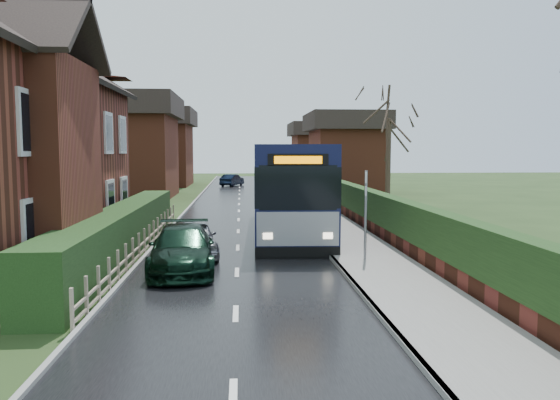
{
  "coord_description": "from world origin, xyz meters",
  "views": [
    {
      "loc": [
        0.13,
        -13.57,
        3.55
      ],
      "look_at": [
        1.5,
        5.44,
        1.8
      ],
      "focal_mm": 35.0,
      "sensor_mm": 36.0,
      "label": 1
    }
  ],
  "objects": [
    {
      "name": "front_hedge",
      "position": [
        -3.9,
        5.0,
        0.8
      ],
      "size": [
        1.2,
        16.0,
        1.6
      ],
      "primitive_type": "cube",
      "color": "#1A3213",
      "rests_on": "ground"
    },
    {
      "name": "bus",
      "position": [
        2.2,
        9.91,
        1.85
      ],
      "size": [
        3.28,
        12.4,
        3.74
      ],
      "rotation": [
        0.0,
        0.0,
        -0.04
      ],
      "color": "black",
      "rests_on": "ground"
    },
    {
      "name": "right_wall_hedge",
      "position": [
        5.8,
        10.0,
        1.02
      ],
      "size": [
        0.6,
        50.0,
        1.8
      ],
      "color": "brown",
      "rests_on": "ground"
    },
    {
      "name": "tree_right_far",
      "position": [
        8.45,
        16.79,
        5.66
      ],
      "size": [
        3.93,
        3.93,
        7.58
      ],
      "color": "#362920",
      "rests_on": "ground"
    },
    {
      "name": "ground",
      "position": [
        0.0,
        0.0,
        0.0
      ],
      "size": [
        140.0,
        140.0,
        0.0
      ],
      "primitive_type": "plane",
      "color": "#31471E",
      "rests_on": "ground"
    },
    {
      "name": "bus_stop_sign",
      "position": [
        4.0,
        3.06,
        1.92
      ],
      "size": [
        0.16,
        0.44,
        2.92
      ],
      "rotation": [
        0.0,
        0.0,
        -0.23
      ],
      "color": "slate",
      "rests_on": "ground"
    },
    {
      "name": "car_distant",
      "position": [
        -0.74,
        40.26,
        0.59
      ],
      "size": [
        2.43,
        3.79,
        1.18
      ],
      "primitive_type": "imported",
      "rotation": [
        0.0,
        0.0,
        2.78
      ],
      "color": "black",
      "rests_on": "ground"
    },
    {
      "name": "car_green",
      "position": [
        -1.6,
        2.39,
        0.66
      ],
      "size": [
        2.15,
        4.65,
        1.32
      ],
      "primitive_type": "imported",
      "rotation": [
        0.0,
        0.0,
        0.07
      ],
      "color": "black",
      "rests_on": "ground"
    },
    {
      "name": "car_silver",
      "position": [
        -1.5,
        4.72,
        0.62
      ],
      "size": [
        2.07,
        3.86,
        1.25
      ],
      "primitive_type": "imported",
      "rotation": [
        0.0,
        0.0,
        0.17
      ],
      "color": "#A2A2A6",
      "rests_on": "ground"
    },
    {
      "name": "tree_house_side",
      "position": [
        -12.58,
        18.0,
        8.3
      ],
      "size": [
        4.89,
        4.89,
        11.12
      ],
      "color": "#372D20",
      "rests_on": "ground"
    },
    {
      "name": "pavement",
      "position": [
        4.25,
        10.0,
        0.07
      ],
      "size": [
        2.5,
        100.0,
        0.14
      ],
      "primitive_type": "cube",
      "color": "slate",
      "rests_on": "ground"
    },
    {
      "name": "picket_fence",
      "position": [
        -3.15,
        5.0,
        0.45
      ],
      "size": [
        0.1,
        16.0,
        0.9
      ],
      "primitive_type": null,
      "color": "gray",
      "rests_on": "ground"
    },
    {
      "name": "kerb_right",
      "position": [
        3.05,
        10.0,
        0.07
      ],
      "size": [
        0.12,
        100.0,
        0.14
      ],
      "primitive_type": "cube",
      "color": "gray",
      "rests_on": "ground"
    },
    {
      "name": "kerb_left",
      "position": [
        -3.05,
        10.0,
        0.05
      ],
      "size": [
        0.12,
        100.0,
        0.1
      ],
      "primitive_type": "cube",
      "color": "gray",
      "rests_on": "ground"
    },
    {
      "name": "road",
      "position": [
        0.0,
        10.0,
        0.01
      ],
      "size": [
        6.0,
        100.0,
        0.02
      ],
      "primitive_type": "cube",
      "color": "black",
      "rests_on": "ground"
    }
  ]
}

